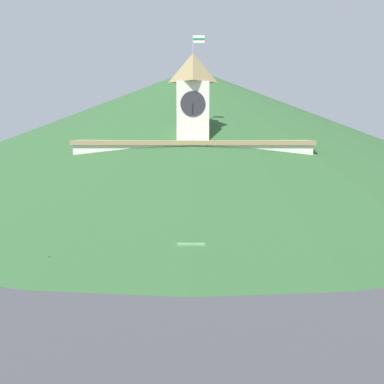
# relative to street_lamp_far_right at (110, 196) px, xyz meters

# --- Properties ---
(ground_plane) EXTENTS (160.00, 160.00, 0.00)m
(ground_plane) POSITION_rel_street_lamp_far_right_xyz_m (10.97, -17.48, -3.88)
(ground_plane) COLOR #424247
(civic_building) EXTENTS (33.08, 8.74, 25.62)m
(civic_building) POSITION_rel_street_lamp_far_right_xyz_m (10.97, 6.10, 2.68)
(civic_building) COLOR silver
(civic_building) RESTS_ON ground
(banner_fence) EXTENTS (29.96, 0.12, 2.27)m
(banner_fence) POSITION_rel_street_lamp_far_right_xyz_m (10.97, -1.27, -2.74)
(banner_fence) COLOR #1E8438
(banner_fence) RESTS_ON ground
(hillside_backdrop) EXTENTS (133.34, 133.34, 25.88)m
(hillside_backdrop) POSITION_rel_street_lamp_far_right_xyz_m (10.97, 41.82, 9.06)
(hillside_backdrop) COLOR #2D562D
(hillside_backdrop) RESTS_ON ground
(street_lamp_far_right) EXTENTS (1.26, 0.36, 5.39)m
(street_lamp_far_right) POSITION_rel_street_lamp_far_right_xyz_m (0.00, 0.00, 0.00)
(street_lamp_far_right) COLOR black
(street_lamp_far_right) RESTS_ON ground
(street_lamp_right) EXTENTS (1.26, 0.36, 4.89)m
(street_lamp_right) POSITION_rel_street_lamp_far_right_xyz_m (10.24, 0.00, -0.32)
(street_lamp_right) COLOR black
(street_lamp_right) RESTS_ON ground
(street_lamp_far_left) EXTENTS (1.26, 0.36, 4.32)m
(street_lamp_far_left) POSITION_rel_street_lamp_far_right_xyz_m (22.31, 0.00, -0.68)
(street_lamp_far_left) COLOR black
(street_lamp_far_left) RESTS_ON ground
(car_gray_pickup) EXTENTS (5.44, 2.71, 1.75)m
(car_gray_pickup) POSITION_rel_street_lamp_far_right_xyz_m (13.01, -18.65, -3.07)
(car_gray_pickup) COLOR slate
(car_gray_pickup) RESTS_ON ground
(car_green_wagon) EXTENTS (4.77, 2.54, 1.55)m
(car_green_wagon) POSITION_rel_street_lamp_far_right_xyz_m (-0.43, -18.73, -3.16)
(car_green_wagon) COLOR #2D663D
(car_green_wagon) RESTS_ON ground
(car_white_taxi) EXTENTS (4.57, 2.28, 1.50)m
(car_white_taxi) POSITION_rel_street_lamp_far_right_xyz_m (11.09, -11.18, -3.18)
(car_white_taxi) COLOR white
(car_white_taxi) RESTS_ON ground
(car_black_suv) EXTENTS (5.06, 2.73, 1.80)m
(car_black_suv) POSITION_rel_street_lamp_far_right_xyz_m (21.97, -7.61, -3.05)
(car_black_suv) COLOR black
(car_black_suv) RESTS_ON ground
(pedestrian) EXTENTS (0.50, 0.50, 1.68)m
(pedestrian) POSITION_rel_street_lamp_far_right_xyz_m (13.82, -4.19, -2.96)
(pedestrian) COLOR #282D3D
(pedestrian) RESTS_ON ground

